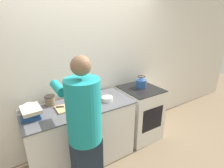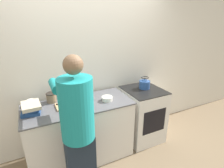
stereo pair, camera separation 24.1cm
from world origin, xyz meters
name	(u,v)px [view 1 (the left image)]	position (x,y,z in m)	size (l,w,h in m)	color
ground_plane	(112,163)	(0.00, 0.00, 0.00)	(12.00, 12.00, 0.00)	#7A664C
wall_back	(88,67)	(0.00, 0.71, 1.30)	(8.00, 0.05, 2.60)	silver
counter	(81,134)	(-0.33, 0.31, 0.45)	(1.47, 0.65, 0.90)	silver
oven	(139,113)	(0.76, 0.32, 0.46)	(0.60, 0.64, 0.91)	silver
person	(84,129)	(-0.50, -0.24, 0.92)	(0.39, 0.63, 1.69)	#1B2735
cutting_board	(68,107)	(-0.48, 0.33, 0.91)	(0.30, 0.22, 0.02)	tan
knife	(66,106)	(-0.50, 0.35, 0.92)	(0.25, 0.13, 0.01)	silver
kettle	(141,83)	(0.80, 0.37, 0.99)	(0.18, 0.18, 0.19)	#284C8C
bowl_prep	(29,107)	(-0.92, 0.54, 0.94)	(0.12, 0.12, 0.08)	silver
bowl_mixing	(107,99)	(0.07, 0.24, 0.93)	(0.15, 0.15, 0.06)	silver
canister_jar	(50,100)	(-0.65, 0.54, 0.97)	(0.14, 0.14, 0.14)	#756047
book_stack	(31,112)	(-0.92, 0.33, 0.96)	(0.24, 0.29, 0.13)	navy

